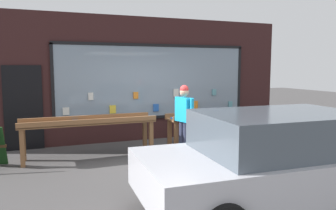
% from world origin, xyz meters
% --- Properties ---
extents(ground_plane, '(40.00, 40.00, 0.00)m').
position_xyz_m(ground_plane, '(0.00, 0.00, 0.00)').
color(ground_plane, '#474444').
extents(shopfront_facade, '(8.60, 0.29, 3.43)m').
position_xyz_m(shopfront_facade, '(-0.02, 2.39, 1.70)').
color(shopfront_facade, '#331919').
rests_on(shopfront_facade, ground_plane).
extents(display_table_left, '(2.98, 0.67, 0.93)m').
position_xyz_m(display_table_left, '(-1.71, 0.97, 0.76)').
color(display_table_left, brown).
rests_on(display_table_left, ground_plane).
extents(display_table_right, '(2.98, 0.60, 0.87)m').
position_xyz_m(display_table_right, '(1.72, 0.97, 0.71)').
color(display_table_right, brown).
rests_on(display_table_right, ground_plane).
extents(person_browsing, '(0.32, 0.64, 1.64)m').
position_xyz_m(person_browsing, '(0.40, 0.45, 0.95)').
color(person_browsing, '#2D334C').
rests_on(person_browsing, ground_plane).
extents(small_dog, '(0.38, 0.53, 0.43)m').
position_xyz_m(small_dog, '(0.74, 0.33, 0.30)').
color(small_dog, black).
rests_on(small_dog, ground_plane).
extents(parked_car, '(4.16, 2.09, 1.41)m').
position_xyz_m(parked_car, '(0.50, -2.74, 0.74)').
color(parked_car, silver).
rests_on(parked_car, ground_plane).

